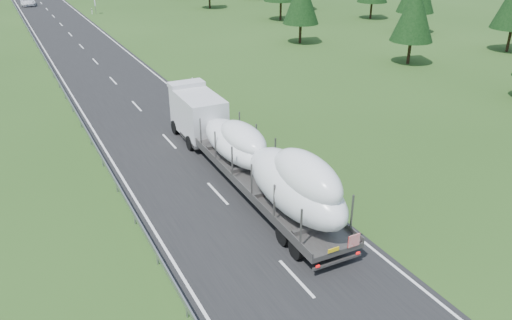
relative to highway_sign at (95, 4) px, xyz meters
name	(u,v)px	position (x,y,z in m)	size (l,w,h in m)	color
ground	(296,279)	(-7.20, -80.00, -1.81)	(400.00, 400.00, 0.00)	#244416
road_surface	(41,3)	(-7.20, 20.00, -1.80)	(10.00, 400.00, 0.02)	black
guardrail	(12,1)	(-12.50, 19.94, -1.21)	(0.10, 400.00, 0.76)	slate
highway_sign	(95,4)	(0.00, 0.00, 0.00)	(0.08, 0.90, 2.60)	slate
boat_truck	(252,153)	(-5.04, -71.32, 0.57)	(3.20, 20.80, 4.70)	silver
distant_van	(28,1)	(-9.86, 16.65, -1.01)	(2.65, 5.74, 1.59)	white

